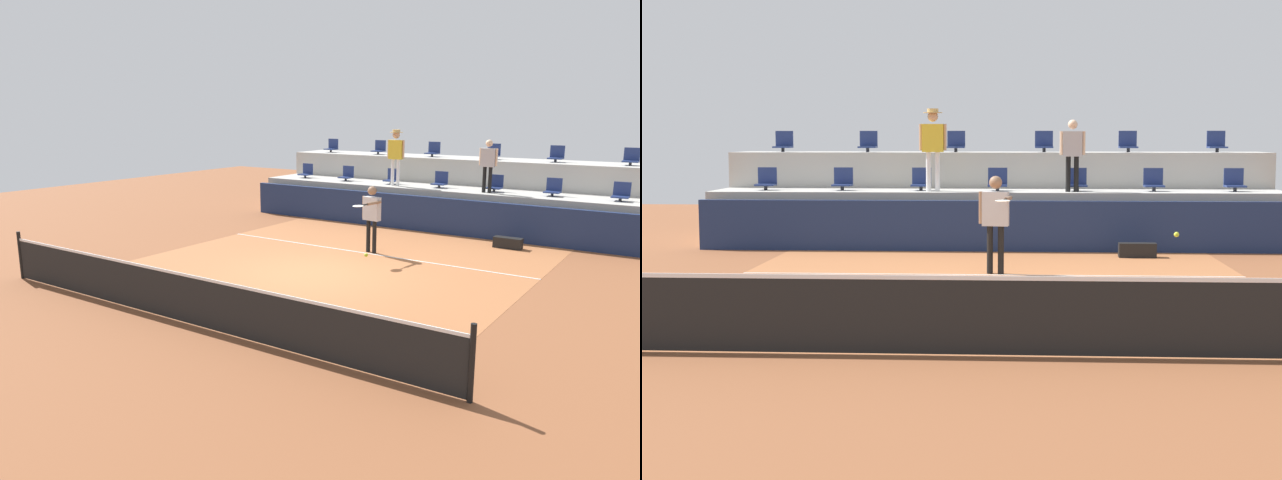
{
  "view_description": "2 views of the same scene",
  "coord_description": "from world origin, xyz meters",
  "views": [
    {
      "loc": [
        7.52,
        -10.89,
        3.66
      ],
      "look_at": [
        0.37,
        -0.3,
        0.89
      ],
      "focal_mm": 33.23,
      "sensor_mm": 36.0,
      "label": 1
    },
    {
      "loc": [
        0.46,
        -14.56,
        2.46
      ],
      "look_at": [
        -0.38,
        0.07,
        0.88
      ],
      "focal_mm": 53.68,
      "sensor_mm": 36.0,
      "label": 2
    }
  ],
  "objects": [
    {
      "name": "stadium_chair_upper_mid_left",
      "position": [
        -1.05,
        9.03,
        2.31
      ],
      "size": [
        0.44,
        0.4,
        0.52
      ],
      "color": "#2D2D33",
      "rests_on": "seating_tier_upper"
    },
    {
      "name": "stadium_chair_lower_right",
      "position": [
        3.54,
        7.23,
        1.46
      ],
      "size": [
        0.44,
        0.4,
        0.52
      ],
      "color": "#2D2D33",
      "rests_on": "seating_tier_lower"
    },
    {
      "name": "sponsor_backboard",
      "position": [
        0.0,
        6.0,
        0.55
      ],
      "size": [
        13.0,
        0.16,
        1.1
      ],
      "primitive_type": "cube",
      "color": "navy",
      "rests_on": "ground_plane"
    },
    {
      "name": "stadium_chair_lower_far_left",
      "position": [
        -5.33,
        7.23,
        1.46
      ],
      "size": [
        0.44,
        0.4,
        0.52
      ],
      "color": "#2D2D33",
      "rests_on": "seating_tier_lower"
    },
    {
      "name": "stadium_chair_lower_center",
      "position": [
        0.01,
        7.23,
        1.46
      ],
      "size": [
        0.44,
        0.4,
        0.52
      ],
      "color": "#2D2D33",
      "rests_on": "seating_tier_lower"
    },
    {
      "name": "court_inner_paint",
      "position": [
        0.0,
        1.0,
        0.0
      ],
      "size": [
        9.0,
        10.0,
        0.01
      ],
      "primitive_type": "cube",
      "color": "#A36038",
      "rests_on": "ground_plane"
    },
    {
      "name": "stadium_chair_upper_right",
      "position": [
        3.15,
        9.03,
        2.31
      ],
      "size": [
        0.44,
        0.4,
        0.52
      ],
      "color": "#2D2D33",
      "rests_on": "seating_tier_upper"
    },
    {
      "name": "stadium_chair_lower_mid_right",
      "position": [
        1.82,
        7.23,
        1.46
      ],
      "size": [
        0.44,
        0.4,
        0.52
      ],
      "color": "#2D2D33",
      "rests_on": "seating_tier_lower"
    },
    {
      "name": "seating_tier_upper",
      "position": [
        0.0,
        9.1,
        1.05
      ],
      "size": [
        13.0,
        1.8,
        2.1
      ],
      "primitive_type": "cube",
      "color": "#ADAAA3",
      "rests_on": "ground_plane"
    },
    {
      "name": "tennis_net",
      "position": [
        0.0,
        -4.0,
        0.5
      ],
      "size": [
        10.48,
        0.08,
        1.07
      ],
      "color": "black",
      "rests_on": "ground_plane"
    },
    {
      "name": "stadium_chair_upper_far_left",
      "position": [
        -5.35,
        9.03,
        2.31
      ],
      "size": [
        0.44,
        0.4,
        0.52
      ],
      "color": "#2D2D33",
      "rests_on": "seating_tier_upper"
    },
    {
      "name": "equipment_bag",
      "position": [
        2.94,
        5.12,
        0.15
      ],
      "size": [
        0.76,
        0.28,
        0.3
      ],
      "primitive_type": "cube",
      "color": "black",
      "rests_on": "ground_plane"
    },
    {
      "name": "stadium_chair_lower_left",
      "position": [
        -3.55,
        7.23,
        1.46
      ],
      "size": [
        0.44,
        0.4,
        0.52
      ],
      "color": "#2D2D33",
      "rests_on": "seating_tier_lower"
    },
    {
      "name": "stadium_chair_lower_far_right",
      "position": [
        5.34,
        7.23,
        1.46
      ],
      "size": [
        0.44,
        0.4,
        0.52
      ],
      "color": "#2D2D33",
      "rests_on": "seating_tier_lower"
    },
    {
      "name": "stadium_chair_upper_far_right",
      "position": [
        5.29,
        9.03,
        2.31
      ],
      "size": [
        0.44,
        0.4,
        0.52
      ],
      "color": "#2D2D33",
      "rests_on": "seating_tier_upper"
    },
    {
      "name": "stadium_chair_lower_mid_left",
      "position": [
        -1.73,
        7.23,
        1.46
      ],
      "size": [
        0.44,
        0.4,
        0.52
      ],
      "color": "#2D2D33",
      "rests_on": "seating_tier_lower"
    },
    {
      "name": "tennis_player",
      "position": [
        0.08,
        2.53,
        1.09
      ],
      "size": [
        0.61,
        1.27,
        1.77
      ],
      "color": "black",
      "rests_on": "ground_plane"
    },
    {
      "name": "stadium_chair_upper_mid_right",
      "position": [
        1.11,
        9.03,
        2.31
      ],
      "size": [
        0.44,
        0.4,
        0.52
      ],
      "color": "#2D2D33",
      "rests_on": "seating_tier_upper"
    },
    {
      "name": "seating_tier_lower",
      "position": [
        0.0,
        7.3,
        0.62
      ],
      "size": [
        13.0,
        1.8,
        1.25
      ],
      "primitive_type": "cube",
      "color": "#ADAAA3",
      "rests_on": "ground_plane"
    },
    {
      "name": "tennis_ball",
      "position": [
        2.54,
        -2.06,
        1.2
      ],
      "size": [
        0.07,
        0.07,
        0.07
      ],
      "color": "#CCE033"
    },
    {
      "name": "stadium_chair_upper_left",
      "position": [
        -3.23,
        9.03,
        2.31
      ],
      "size": [
        0.44,
        0.4,
        0.52
      ],
      "color": "#2D2D33",
      "rests_on": "seating_tier_upper"
    },
    {
      "name": "court_service_line",
      "position": [
        0.0,
        2.4,
        0.01
      ],
      "size": [
        9.0,
        0.06,
        0.0
      ],
      "primitive_type": "cube",
      "color": "silver",
      "rests_on": "ground_plane"
    },
    {
      "name": "ground_plane",
      "position": [
        0.0,
        0.0,
        0.0
      ],
      "size": [
        40.0,
        40.0,
        0.0
      ],
      "primitive_type": "plane",
      "color": "brown"
    },
    {
      "name": "spectator_with_hat",
      "position": [
        -1.43,
        6.85,
        2.4
      ],
      "size": [
        0.62,
        0.43,
        1.85
      ],
      "color": "white",
      "rests_on": "seating_tier_lower"
    },
    {
      "name": "spectator_in_white",
      "position": [
        1.68,
        6.85,
        2.2
      ],
      "size": [
        0.57,
        0.22,
        1.6
      ],
      "color": "black",
      "rests_on": "seating_tier_lower"
    }
  ]
}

